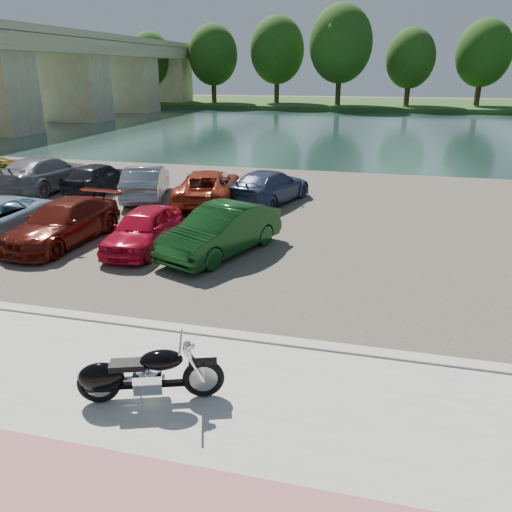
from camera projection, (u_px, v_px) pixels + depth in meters
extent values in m
plane|color=#595447|center=(164.00, 394.00, 8.35)|extent=(200.00, 200.00, 0.00)
cube|color=#9E9B94|center=(136.00, 431.00, 7.42)|extent=(60.00, 6.00, 0.10)
cube|color=#A95F68|center=(79.00, 509.00, 6.04)|extent=(60.00, 2.00, 0.01)
cube|color=#9E9B94|center=(204.00, 333.00, 10.14)|extent=(60.00, 0.30, 0.14)
cube|color=#413B34|center=(286.00, 217.00, 18.34)|extent=(60.00, 18.00, 0.04)
cube|color=#1B312E|center=(346.00, 130.00, 44.71)|extent=(120.00, 40.00, 0.00)
cube|color=#234719|center=(362.00, 104.00, 73.69)|extent=(120.00, 24.00, 0.60)
cube|color=tan|center=(59.00, 46.00, 48.47)|extent=(7.00, 56.00, 1.40)
cube|color=tan|center=(58.00, 35.00, 48.11)|extent=(7.00, 56.00, 0.70)
cube|color=tan|center=(76.00, 85.00, 51.55)|extent=(6.00, 4.00, 7.20)
cube|color=tan|center=(130.00, 82.00, 62.46)|extent=(6.00, 4.00, 7.20)
cube|color=tan|center=(168.00, 80.00, 73.36)|extent=(6.00, 4.00, 7.20)
cylinder|color=#372814|center=(152.00, 86.00, 72.80)|extent=(0.70, 0.70, 4.50)
ellipsoid|color=#14360E|center=(150.00, 59.00, 71.54)|extent=(6.30, 6.30, 7.56)
cylinder|color=#372814|center=(214.00, 84.00, 71.98)|extent=(0.70, 0.70, 4.95)
ellipsoid|color=#14360E|center=(213.00, 55.00, 70.59)|extent=(6.93, 6.93, 8.32)
cylinder|color=#372814|center=(277.00, 83.00, 71.15)|extent=(0.70, 0.70, 5.40)
ellipsoid|color=#14360E|center=(277.00, 50.00, 69.63)|extent=(7.56, 7.56, 9.07)
cylinder|color=#372814|center=(339.00, 82.00, 66.50)|extent=(0.70, 0.70, 5.85)
ellipsoid|color=#14360E|center=(341.00, 44.00, 64.86)|extent=(8.19, 8.19, 9.83)
cylinder|color=#372814|center=(408.00, 87.00, 65.99)|extent=(0.70, 0.70, 4.50)
ellipsoid|color=#14360E|center=(411.00, 58.00, 64.73)|extent=(6.30, 6.30, 7.56)
cylinder|color=#372814|center=(479.00, 86.00, 65.16)|extent=(0.70, 0.70, 4.95)
ellipsoid|color=#14360E|center=(484.00, 53.00, 63.77)|extent=(6.93, 6.93, 8.32)
torus|color=black|center=(204.00, 378.00, 8.02)|extent=(0.68, 0.34, 0.68)
torus|color=black|center=(99.00, 384.00, 7.88)|extent=(0.68, 0.34, 0.68)
cylinder|color=#B2B2B7|center=(204.00, 378.00, 8.02)|extent=(0.45, 0.21, 0.46)
cylinder|color=#B2B2B7|center=(99.00, 384.00, 7.88)|extent=(0.45, 0.21, 0.46)
cylinder|color=silver|center=(194.00, 366.00, 7.81)|extent=(0.32, 0.15, 0.63)
cylinder|color=silver|center=(194.00, 359.00, 8.00)|extent=(0.32, 0.15, 0.63)
cylinder|color=silver|center=(181.00, 342.00, 7.75)|extent=(0.28, 0.72, 0.04)
sphere|color=silver|center=(187.00, 346.00, 7.79)|extent=(0.20, 0.20, 0.16)
sphere|color=silver|center=(192.00, 346.00, 7.79)|extent=(0.14, 0.14, 0.11)
cube|color=black|center=(203.00, 362.00, 7.91)|extent=(0.47, 0.28, 0.06)
cube|color=black|center=(152.00, 384.00, 7.97)|extent=(1.17, 0.49, 0.08)
cube|color=silver|center=(148.00, 381.00, 7.94)|extent=(0.53, 0.45, 0.34)
cylinder|color=silver|center=(154.00, 370.00, 7.88)|extent=(0.29, 0.25, 0.27)
cylinder|color=silver|center=(141.00, 370.00, 7.86)|extent=(0.29, 0.25, 0.27)
ellipsoid|color=black|center=(161.00, 360.00, 7.83)|extent=(0.76, 0.56, 0.32)
cube|color=black|center=(127.00, 365.00, 7.81)|extent=(0.61, 0.45, 0.10)
ellipsoid|color=black|center=(101.00, 377.00, 7.84)|extent=(0.80, 0.56, 0.50)
cube|color=black|center=(98.00, 381.00, 7.86)|extent=(0.44, 0.30, 0.30)
cylinder|color=silver|center=(131.00, 383.00, 8.11)|extent=(1.07, 0.45, 0.09)
cylinder|color=silver|center=(131.00, 379.00, 8.08)|extent=(1.07, 0.45, 0.09)
cylinder|color=#B2B2B7|center=(142.00, 400.00, 7.84)|extent=(0.07, 0.14, 0.22)
imported|color=#55130C|center=(63.00, 223.00, 15.35)|extent=(2.11, 4.50, 1.27)
imported|color=#BA0C29|center=(143.00, 229.00, 14.84)|extent=(1.56, 3.65, 1.23)
imported|color=#0F3914|center=(221.00, 230.00, 14.41)|extent=(2.89, 4.48, 1.39)
imported|color=gray|center=(45.00, 173.00, 22.04)|extent=(2.25, 5.23, 1.50)
imported|color=black|center=(99.00, 177.00, 21.78)|extent=(1.86, 3.95, 1.31)
imported|color=slate|center=(146.00, 182.00, 20.58)|extent=(2.64, 4.47, 1.39)
imported|color=maroon|center=(208.00, 187.00, 19.84)|extent=(3.09, 5.18, 1.35)
imported|color=navy|center=(269.00, 187.00, 19.97)|extent=(3.07, 4.88, 1.32)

